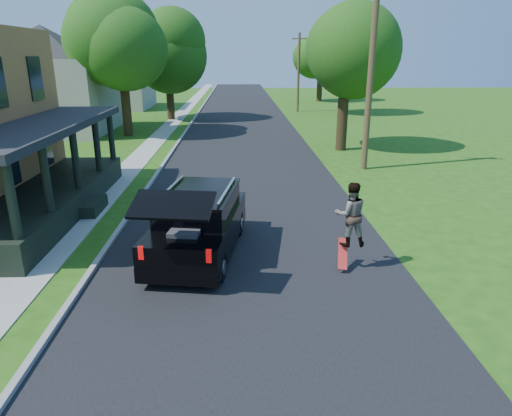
{
  "coord_description": "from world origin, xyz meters",
  "views": [
    {
      "loc": [
        -0.29,
        -9.35,
        5.24
      ],
      "look_at": [
        0.2,
        3.0,
        1.09
      ],
      "focal_mm": 32.0,
      "sensor_mm": 36.0,
      "label": 1
    }
  ],
  "objects_px": {
    "utility_pole_near": "(372,60)",
    "skateboarder": "(351,214)",
    "tree_right_near": "(345,55)",
    "black_suv": "(198,223)"
  },
  "relations": [
    {
      "from": "utility_pole_near",
      "to": "skateboarder",
      "type": "bearing_deg",
      "value": -95.25
    },
    {
      "from": "black_suv",
      "to": "tree_right_near",
      "type": "distance_m",
      "value": 16.66
    },
    {
      "from": "black_suv",
      "to": "tree_right_near",
      "type": "bearing_deg",
      "value": 72.62
    },
    {
      "from": "black_suv",
      "to": "skateboarder",
      "type": "bearing_deg",
      "value": -6.32
    },
    {
      "from": "skateboarder",
      "to": "tree_right_near",
      "type": "distance_m",
      "value": 16.25
    },
    {
      "from": "skateboarder",
      "to": "utility_pole_near",
      "type": "relative_size",
      "value": 0.17
    },
    {
      "from": "black_suv",
      "to": "skateboarder",
      "type": "distance_m",
      "value": 4.08
    },
    {
      "from": "skateboarder",
      "to": "utility_pole_near",
      "type": "bearing_deg",
      "value": -108.06
    },
    {
      "from": "black_suv",
      "to": "tree_right_near",
      "type": "xyz_separation_m",
      "value": [
        7.05,
        14.45,
        4.36
      ]
    },
    {
      "from": "tree_right_near",
      "to": "utility_pole_near",
      "type": "relative_size",
      "value": 0.85
    }
  ]
}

